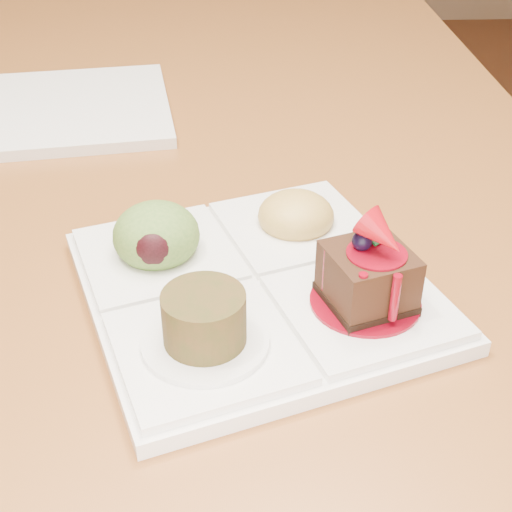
{
  "coord_description": "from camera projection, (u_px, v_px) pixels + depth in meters",
  "views": [
    {
      "loc": [
        0.17,
        -0.8,
        1.06
      ],
      "look_at": [
        0.18,
        -0.38,
        0.79
      ],
      "focal_mm": 50.0,
      "sensor_mm": 36.0,
      "label": 1
    }
  ],
  "objects": [
    {
      "name": "ground",
      "position": [
        143.0,
        508.0,
        1.25
      ],
      "size": [
        6.0,
        6.0,
        0.0
      ],
      "primitive_type": "plane",
      "color": "brown"
    },
    {
      "name": "sampler_plate",
      "position": [
        252.0,
        273.0,
        0.51
      ],
      "size": [
        0.3,
        0.3,
        0.09
      ],
      "rotation": [
        0.0,
        0.0,
        0.34
      ],
      "color": "white",
      "rests_on": "dining_table"
    },
    {
      "name": "second_plate",
      "position": [
        66.0,
        109.0,
        0.79
      ],
      "size": [
        0.26,
        0.26,
        0.01
      ],
      "primitive_type": "cube",
      "rotation": [
        0.0,
        0.0,
        0.15
      ],
      "color": "white",
      "rests_on": "dining_table"
    },
    {
      "name": "dining_table",
      "position": [
        94.0,
        153.0,
        0.87
      ],
      "size": [
        1.0,
        1.8,
        0.75
      ],
      "color": "brown",
      "rests_on": "ground"
    }
  ]
}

